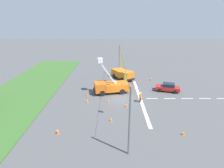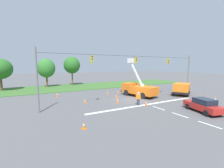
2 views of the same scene
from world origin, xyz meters
The scene contains 20 objects.
ground_plane centered at (0.00, 0.00, 0.00)m, with size 200.00×200.00×0.00m, color #565659.
grass_verge centered at (0.00, 18.00, 0.05)m, with size 56.00×12.00×0.10m, color #3D6B2D.
lane_markings centered at (0.00, -4.60, 0.00)m, with size 17.60×15.25×0.01m.
signal_gantry centered at (0.09, 0.00, 4.43)m, with size 26.20×0.33×7.20m.
tree_far_west centered at (-18.91, 19.62, 4.56)m, with size 4.59×4.80×6.68m.
tree_west centered at (-10.10, 21.09, 4.61)m, with size 4.07×3.47×6.90m.
tree_centre centered at (-3.80, 21.76, 5.34)m, with size 4.18×4.40×7.55m.
utility_truck_bucket_lift centered at (2.50, 1.94, 1.33)m, with size 3.80×6.68×6.49m.
utility_truck_support_near centered at (10.36, -0.68, 1.20)m, with size 6.24×5.11×2.14m.
sedan_red centered at (3.21, -8.67, 0.79)m, with size 2.89×4.62×1.56m.
road_worker centered at (-1.39, -2.89, 1.00)m, with size 0.54×0.44×1.77m.
traffic_cone_foreground_left centered at (-1.58, 2.32, 0.29)m, with size 0.36×0.36×0.62m.
traffic_cone_foreground_right centered at (-1.50, 5.67, 0.30)m, with size 0.36×0.36×0.63m.
traffic_cone_mid_left centered at (9.31, -6.87, 0.41)m, with size 0.36×0.36×0.83m.
traffic_cone_mid_right centered at (-9.81, 8.00, 0.40)m, with size 0.36×0.36×0.80m.
traffic_cone_near_bucket centered at (0.81, 5.93, 0.29)m, with size 0.36×0.36×0.61m.
traffic_cone_lane_edge_a centered at (-7.09, 1.79, 0.31)m, with size 0.36×0.36×0.65m.
traffic_cone_lane_edge_b centered at (-0.40, -3.31, 0.29)m, with size 0.36×0.36×0.61m.
traffic_cone_far_left centered at (-10.01, -6.58, 0.30)m, with size 0.36×0.36×0.62m.
traffic_cone_far_right centered at (-3.15, -0.54, 0.34)m, with size 0.36×0.36×0.69m.
Camera 2 is at (-13.67, -18.06, 5.18)m, focal length 24.00 mm.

